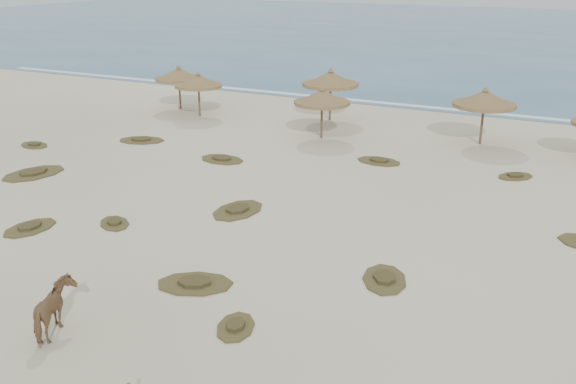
% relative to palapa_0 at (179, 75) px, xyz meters
% --- Properties ---
extents(ground, '(160.00, 160.00, 0.00)m').
position_rel_palapa_0_xyz_m(ground, '(12.69, -18.68, -2.15)').
color(ground, beige).
rests_on(ground, ground).
extents(ocean, '(200.00, 100.00, 0.01)m').
position_rel_palapa_0_xyz_m(ocean, '(12.69, 56.32, -2.15)').
color(ocean, '#285B78').
rests_on(ocean, ground).
extents(foam_line, '(70.00, 0.60, 0.01)m').
position_rel_palapa_0_xyz_m(foam_line, '(12.69, 7.32, -2.15)').
color(foam_line, white).
rests_on(foam_line, ground).
extents(palapa_0, '(3.77, 3.77, 2.78)m').
position_rel_palapa_0_xyz_m(palapa_0, '(0.00, 0.00, 0.00)').
color(palapa_0, brown).
rests_on(palapa_0, ground).
extents(palapa_1, '(3.65, 3.65, 2.70)m').
position_rel_palapa_0_xyz_m(palapa_1, '(2.23, -1.15, -0.06)').
color(palapa_1, brown).
rests_on(palapa_1, ground).
extents(palapa_2, '(3.76, 3.76, 2.78)m').
position_rel_palapa_0_xyz_m(palapa_2, '(10.92, -2.60, 0.00)').
color(palapa_2, brown).
rests_on(palapa_2, ground).
extents(palapa_3, '(3.94, 3.94, 3.09)m').
position_rel_palapa_0_xyz_m(palapa_3, '(9.75, 1.35, 0.24)').
color(palapa_3, brown).
rests_on(palapa_3, ground).
extents(palapa_4, '(3.55, 3.55, 2.98)m').
position_rel_palapa_0_xyz_m(palapa_4, '(18.75, -0.09, 0.16)').
color(palapa_4, brown).
rests_on(palapa_4, ground).
extents(horse, '(1.34, 1.78, 1.37)m').
position_rel_palapa_0_xyz_m(horse, '(12.54, -23.11, -1.47)').
color(horse, '#966744').
rests_on(horse, ground).
extents(scrub_1, '(2.47, 3.19, 0.16)m').
position_rel_palapa_0_xyz_m(scrub_1, '(1.96, -13.94, -2.10)').
color(scrub_1, brown).
rests_on(scrub_1, ground).
extents(scrub_2, '(1.81, 1.70, 0.16)m').
position_rel_palapa_0_xyz_m(scrub_2, '(9.02, -16.85, -2.10)').
color(scrub_2, brown).
rests_on(scrub_2, ground).
extents(scrub_3, '(1.81, 2.55, 0.16)m').
position_rel_palapa_0_xyz_m(scrub_3, '(12.34, -13.78, -2.10)').
color(scrub_3, brown).
rests_on(scrub_3, ground).
extents(scrub_4, '(1.90, 2.32, 0.16)m').
position_rel_palapa_0_xyz_m(scrub_4, '(19.06, -16.68, -2.10)').
color(scrub_4, brown).
rests_on(scrub_4, ground).
extents(scrub_6, '(2.78, 2.24, 0.16)m').
position_rel_palapa_0_xyz_m(scrub_6, '(2.70, -7.35, -2.10)').
color(scrub_6, brown).
rests_on(scrub_6, ground).
extents(scrub_7, '(2.24, 1.57, 0.16)m').
position_rel_palapa_0_xyz_m(scrub_7, '(15.09, -5.42, -2.10)').
color(scrub_7, brown).
rests_on(scrub_7, ground).
extents(scrub_8, '(1.96, 1.53, 0.16)m').
position_rel_palapa_0_xyz_m(scrub_8, '(-1.60, -10.54, -2.10)').
color(scrub_8, brown).
rests_on(scrub_8, ground).
extents(scrub_9, '(2.66, 2.25, 0.16)m').
position_rel_palapa_0_xyz_m(scrub_9, '(14.18, -19.38, -2.10)').
color(scrub_9, brown).
rests_on(scrub_9, ground).
extents(scrub_10, '(1.92, 1.96, 0.16)m').
position_rel_palapa_0_xyz_m(scrub_10, '(21.15, -4.93, -2.10)').
color(scrub_10, brown).
rests_on(scrub_10, ground).
extents(scrub_11, '(1.52, 2.14, 0.16)m').
position_rel_palapa_0_xyz_m(scrub_11, '(6.62, -18.49, -2.10)').
color(scrub_11, brown).
rests_on(scrub_11, ground).
extents(scrub_12, '(1.37, 1.71, 0.16)m').
position_rel_palapa_0_xyz_m(scrub_12, '(16.45, -20.88, -2.10)').
color(scrub_12, brown).
rests_on(scrub_12, ground).
extents(scrub_13, '(2.38, 1.66, 0.16)m').
position_rel_palapa_0_xyz_m(scrub_13, '(8.31, -8.43, -2.10)').
color(scrub_13, brown).
rests_on(scrub_13, ground).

